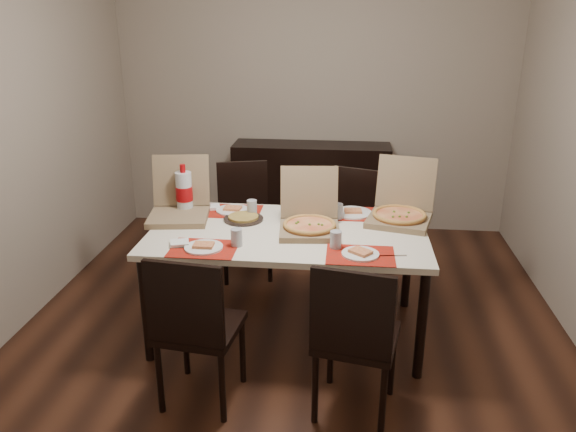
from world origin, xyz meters
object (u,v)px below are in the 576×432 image
Objects in this scene: chair_near_right at (355,335)px; pizza_box_center at (309,222)px; sideboard at (311,190)px; dining_table at (288,240)px; chair_near_left at (195,325)px; chair_far_left at (244,214)px; chair_far_right at (353,223)px; dip_bowl at (308,220)px; soda_bottle at (184,192)px.

pizza_box_center is at bearing 109.45° from chair_near_right.
sideboard is 1.87m from dining_table.
dining_table is at bearing 63.44° from chair_near_left.
chair_near_right and chair_far_left have the same top height.
dining_table is 0.93m from chair_far_right.
sideboard is at bearing 98.66° from chair_near_right.
pizza_box_center reaches higher than sideboard.
chair_far_right is 0.90m from pizza_box_center.
pizza_box_center reaches higher than dip_bowl.
chair_far_right is at bearing 90.28° from chair_near_right.
chair_near_left reaches higher than sideboard.
chair_far_right is (0.85, 1.64, 0.00)m from chair_near_left.
sideboard is 2.73m from chair_near_left.
chair_near_right is 1.00× the size of chair_far_right.
chair_near_left is 1.00× the size of chair_near_right.
chair_far_right is 2.64× the size of soda_bottle.
chair_near_right is 1.68m from soda_bottle.
pizza_box_center is at bearing -86.59° from sideboard.
dining_table is 0.19m from pizza_box_center.
chair_far_right is (0.40, -1.05, 0.06)m from sideboard.
dining_table is 3.94× the size of pizza_box_center.
sideboard is 3.28× the size of pizza_box_center.
chair_near_left reaches higher than dining_table.
sideboard is at bearing 110.97° from chair_far_right.
chair_far_left reaches higher than dining_table.
chair_far_right reaches higher than sideboard.
chair_far_left is 1.00× the size of chair_far_right.
chair_near_left is at bearing -72.41° from soda_bottle.
chair_near_left is at bearing -116.56° from dining_table.
chair_near_left is at bearing -99.37° from sideboard.
chair_near_left is 1.16m from dip_bowl.
chair_near_left is 1.00× the size of chair_far_right.
chair_far_right is 2.03× the size of pizza_box_center.
chair_near_left and chair_far_right have the same top height.
dip_bowl is at bearing -87.00° from sideboard.
dining_table is (-0.03, -1.86, 0.23)m from sideboard.
chair_near_right is (0.85, -0.01, 0.00)m from chair_near_left.
chair_far_left is 0.82m from soda_bottle.
chair_far_right reaches higher than dip_bowl.
soda_bottle is at bearing 160.63° from dining_table.
pizza_box_center reaches higher than chair_far_left.
pizza_box_center is (0.60, -0.92, 0.30)m from chair_far_left.
sideboard is 1.61× the size of chair_far_right.
soda_bottle reaches higher than chair_near_left.
pizza_box_center is at bearing 4.91° from dining_table.
soda_bottle is (-1.20, 1.11, 0.39)m from chair_near_right.
chair_near_left reaches higher than dip_bowl.
dip_bowl is (0.53, 1.00, 0.25)m from chair_near_left.
chair_far_left is at bearing 127.67° from dip_bowl.
sideboard is at bearing 63.51° from soda_bottle.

